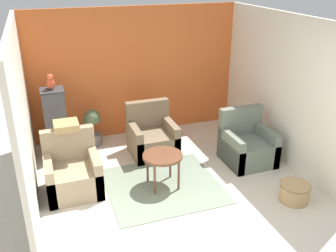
{
  "coord_description": "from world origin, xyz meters",
  "views": [
    {
      "loc": [
        -1.73,
        -3.09,
        3.11
      ],
      "look_at": [
        0.0,
        1.79,
        0.85
      ],
      "focal_mm": 40.0,
      "sensor_mm": 36.0,
      "label": 1
    }
  ],
  "objects": [
    {
      "name": "ground_plane",
      "position": [
        0.0,
        0.0,
        0.0
      ],
      "size": [
        20.0,
        20.0,
        0.0
      ],
      "primitive_type": "plane",
      "color": "beige",
      "rests_on": "ground"
    },
    {
      "name": "wall_back_accent",
      "position": [
        0.0,
        3.61,
        1.21
      ],
      "size": [
        4.08,
        0.06,
        2.42
      ],
      "color": "orange",
      "rests_on": "ground_plane"
    },
    {
      "name": "wall_left",
      "position": [
        -2.01,
        1.79,
        1.21
      ],
      "size": [
        0.06,
        3.58,
        2.42
      ],
      "color": "silver",
      "rests_on": "ground_plane"
    },
    {
      "name": "wall_right",
      "position": [
        2.01,
        1.79,
        1.21
      ],
      "size": [
        0.06,
        3.58,
        2.42
      ],
      "color": "silver",
      "rests_on": "ground_plane"
    },
    {
      "name": "area_rug",
      "position": [
        -0.19,
        1.5,
        0.01
      ],
      "size": [
        1.67,
        1.57,
        0.01
      ],
      "color": "gray",
      "rests_on": "ground_plane"
    },
    {
      "name": "coffee_table",
      "position": [
        -0.19,
        1.5,
        0.47
      ],
      "size": [
        0.59,
        0.59,
        0.53
      ],
      "color": "brown",
      "rests_on": "ground_plane"
    },
    {
      "name": "armchair_left",
      "position": [
        -1.46,
        1.83,
        0.28
      ],
      "size": [
        0.77,
        0.76,
        0.89
      ],
      "color": "#9E896B",
      "rests_on": "ground_plane"
    },
    {
      "name": "armchair_right",
      "position": [
        1.4,
        1.77,
        0.28
      ],
      "size": [
        0.77,
        0.76,
        0.89
      ],
      "color": "slate",
      "rests_on": "ground_plane"
    },
    {
      "name": "armchair_middle",
      "position": [
        -0.01,
        2.59,
        0.28
      ],
      "size": [
        0.77,
        0.76,
        0.89
      ],
      "color": "#7A664C",
      "rests_on": "ground_plane"
    },
    {
      "name": "birdcage",
      "position": [
        -1.57,
        3.09,
        0.57
      ],
      "size": [
        0.5,
        0.5,
        1.2
      ],
      "color": "#353539",
      "rests_on": "ground_plane"
    },
    {
      "name": "parrot",
      "position": [
        -1.57,
        3.09,
        1.32
      ],
      "size": [
        0.13,
        0.23,
        0.27
      ],
      "color": "#D14C2D",
      "rests_on": "birdcage"
    },
    {
      "name": "potted_plant",
      "position": [
        -0.94,
        3.26,
        0.38
      ],
      "size": [
        0.32,
        0.29,
        0.69
      ],
      "color": "#66605B",
      "rests_on": "ground_plane"
    },
    {
      "name": "wicker_basket",
      "position": [
        1.45,
        0.52,
        0.14
      ],
      "size": [
        0.43,
        0.43,
        0.26
      ],
      "color": "tan",
      "rests_on": "ground_plane"
    },
    {
      "name": "throw_pillow",
      "position": [
        -1.46,
        2.1,
        0.94
      ],
      "size": [
        0.35,
        0.35,
        0.1
      ],
      "color": "tan",
      "rests_on": "armchair_left"
    }
  ]
}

